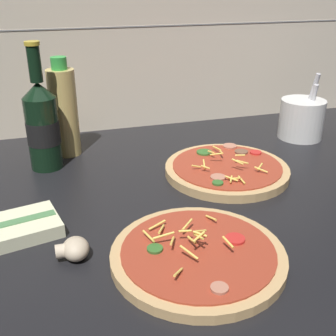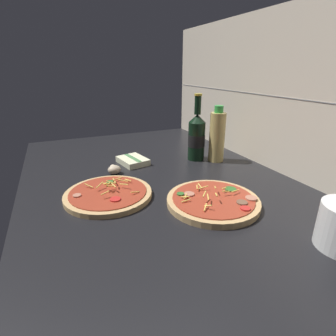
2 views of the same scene
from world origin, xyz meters
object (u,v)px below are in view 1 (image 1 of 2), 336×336
(utensil_crock, at_px, (302,119))
(dish_towel, at_px, (20,227))
(pizza_near, at_px, (198,255))
(beer_bottle, at_px, (42,125))
(oil_bottle, at_px, (64,111))
(mushroom_left, at_px, (74,249))
(pizza_far, at_px, (227,169))

(utensil_crock, bearing_deg, dish_towel, -159.00)
(utensil_crock, bearing_deg, pizza_near, -136.48)
(beer_bottle, bearing_deg, oil_bottle, 53.15)
(utensil_crock, distance_m, dish_towel, 0.76)
(pizza_near, distance_m, oil_bottle, 0.52)
(dish_towel, bearing_deg, mushroom_left, -49.70)
(pizza_near, relative_size, utensil_crock, 1.56)
(utensil_crock, bearing_deg, pizza_far, -151.10)
(pizza_far, distance_m, oil_bottle, 0.40)
(pizza_far, relative_size, beer_bottle, 0.97)
(pizza_far, height_order, mushroom_left, pizza_far)
(oil_bottle, xyz_separation_m, mushroom_left, (-0.02, -0.43, -0.09))
(pizza_near, height_order, dish_towel, pizza_near)
(pizza_near, relative_size, beer_bottle, 0.97)
(utensil_crock, relative_size, dish_towel, 1.19)
(mushroom_left, bearing_deg, oil_bottle, 86.81)
(oil_bottle, bearing_deg, pizza_near, -72.41)
(oil_bottle, bearing_deg, mushroom_left, -93.19)
(pizza_far, bearing_deg, utensil_crock, 28.90)
(beer_bottle, height_order, utensil_crock, beer_bottle)
(dish_towel, bearing_deg, pizza_near, -30.62)
(pizza_far, bearing_deg, oil_bottle, 145.88)
(pizza_far, xyz_separation_m, mushroom_left, (-0.35, -0.21, 0.01))
(pizza_near, relative_size, oil_bottle, 1.15)
(pizza_near, relative_size, dish_towel, 1.85)
(beer_bottle, distance_m, utensil_crock, 0.66)
(dish_towel, bearing_deg, utensil_crock, 21.00)
(beer_bottle, xyz_separation_m, oil_bottle, (0.05, 0.07, 0.01))
(beer_bottle, bearing_deg, mushroom_left, -85.75)
(pizza_near, relative_size, mushroom_left, 5.26)
(utensil_crock, xyz_separation_m, dish_towel, (-0.71, -0.27, -0.04))
(mushroom_left, bearing_deg, utensil_crock, 30.34)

